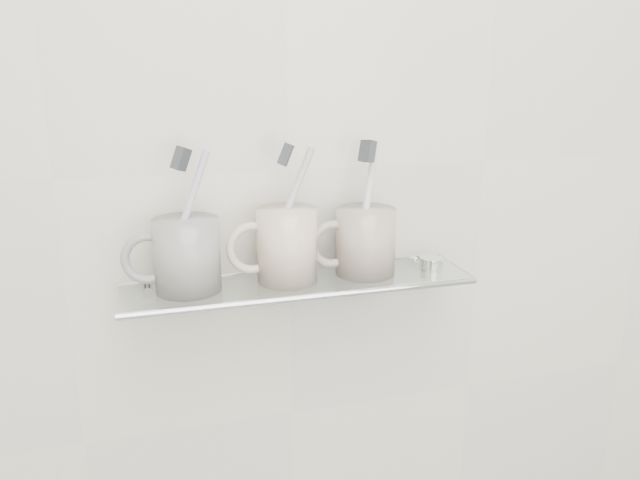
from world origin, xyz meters
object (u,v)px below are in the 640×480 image
object	(u,v)px
mug_left	(187,255)
mug_right	(365,241)
mug_center	(287,245)
shelf_glass	(299,283)

from	to	relation	value
mug_left	mug_right	xyz separation A→B (m)	(0.26, 0.00, -0.00)
mug_left	mug_center	bearing A→B (deg)	0.79
mug_left	mug_right	distance (m)	0.26
shelf_glass	mug_center	size ratio (longest dim) A/B	4.74
shelf_glass	mug_right	xyz separation A→B (m)	(0.10, 0.00, 0.05)
shelf_glass	mug_right	world-z (taller)	mug_right
mug_center	mug_right	size ratio (longest dim) A/B	1.08
shelf_glass	mug_right	size ratio (longest dim) A/B	5.10
mug_center	mug_right	distance (m)	0.12
shelf_glass	mug_right	bearing A→B (deg)	2.82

